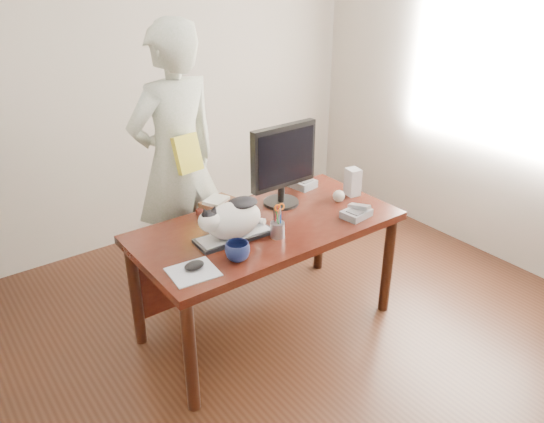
{
  "coord_description": "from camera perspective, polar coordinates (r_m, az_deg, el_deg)",
  "views": [
    {
      "loc": [
        -1.67,
        -1.69,
        2.21
      ],
      "look_at": [
        0.0,
        0.55,
        0.85
      ],
      "focal_mm": 35.0,
      "sensor_mm": 36.0,
      "label": 1
    }
  ],
  "objects": [
    {
      "name": "calculator",
      "position": [
        3.69,
        3.15,
        3.11
      ],
      "size": [
        0.17,
        0.21,
        0.06
      ],
      "rotation": [
        0.0,
        0.0,
        0.15
      ],
      "color": "slate",
      "rests_on": "desk"
    },
    {
      "name": "cat",
      "position": [
        2.96,
        -4.38,
        -0.77
      ],
      "size": [
        0.44,
        0.23,
        0.25
      ],
      "rotation": [
        0.0,
        0.0,
        -0.06
      ],
      "color": "silver",
      "rests_on": "keyboard"
    },
    {
      "name": "baseball",
      "position": [
        3.48,
        7.21,
        1.66
      ],
      "size": [
        0.08,
        0.08,
        0.08
      ],
      "rotation": [
        0.0,
        0.0,
        0.4
      ],
      "color": "beige",
      "rests_on": "desk"
    },
    {
      "name": "pen_cup",
      "position": [
        3.01,
        0.6,
        -1.76
      ],
      "size": [
        0.09,
        0.09,
        0.21
      ],
      "rotation": [
        0.0,
        0.0,
        -0.06
      ],
      "color": "gray",
      "rests_on": "desk"
    },
    {
      "name": "speaker",
      "position": [
        3.57,
        8.68,
        3.17
      ],
      "size": [
        0.1,
        0.1,
        0.18
      ],
      "rotation": [
        0.0,
        0.0,
        -0.18
      ],
      "color": "#A7A7AA",
      "rests_on": "desk"
    },
    {
      "name": "mouse",
      "position": [
        2.75,
        -8.36,
        -5.76
      ],
      "size": [
        0.11,
        0.08,
        0.04
      ],
      "rotation": [
        0.0,
        0.0,
        -0.1
      ],
      "color": "black",
      "rests_on": "mousepad"
    },
    {
      "name": "book_stack",
      "position": [
        3.34,
        -5.83,
        0.67
      ],
      "size": [
        0.28,
        0.25,
        0.09
      ],
      "rotation": [
        0.0,
        0.0,
        0.36
      ],
      "color": "#551D16",
      "rests_on": "desk"
    },
    {
      "name": "coffee_mug",
      "position": [
        2.8,
        -3.73,
        -4.31
      ],
      "size": [
        0.18,
        0.18,
        0.1
      ],
      "primitive_type": "imported",
      "rotation": [
        0.0,
        0.0,
        0.58
      ],
      "color": "#0D1437",
      "rests_on": "desk"
    },
    {
      "name": "monitor",
      "position": [
        3.31,
        1.23,
        5.45
      ],
      "size": [
        0.47,
        0.23,
        0.53
      ],
      "rotation": [
        0.0,
        0.0,
        0.01
      ],
      "color": "black",
      "rests_on": "desk"
    },
    {
      "name": "mousepad",
      "position": [
        2.74,
        -8.5,
        -6.45
      ],
      "size": [
        0.26,
        0.24,
        0.01
      ],
      "rotation": [
        0.0,
        0.0,
        -0.1
      ],
      "color": "silver",
      "rests_on": "desk"
    },
    {
      "name": "keyboard",
      "position": [
        3.03,
        -4.09,
        -2.65
      ],
      "size": [
        0.46,
        0.2,
        0.03
      ],
      "rotation": [
        0.0,
        0.0,
        -0.06
      ],
      "color": "black",
      "rests_on": "desk"
    },
    {
      "name": "phone",
      "position": [
        3.3,
        9.09,
        -0.12
      ],
      "size": [
        0.19,
        0.17,
        0.08
      ],
      "rotation": [
        0.0,
        0.0,
        0.14
      ],
      "color": "slate",
      "rests_on": "desk"
    },
    {
      "name": "held_book",
      "position": [
        3.48,
        -9.07,
        6.16
      ],
      "size": [
        0.19,
        0.13,
        0.25
      ],
      "rotation": [
        0.0,
        0.0,
        0.14
      ],
      "color": "gold",
      "rests_on": "person"
    },
    {
      "name": "person",
      "position": [
        3.66,
        -10.23,
        5.22
      ],
      "size": [
        0.74,
        0.54,
        1.88
      ],
      "primitive_type": "imported",
      "rotation": [
        0.0,
        0.0,
        3.28
      ],
      "color": "silver",
      "rests_on": "ground"
    },
    {
      "name": "desk",
      "position": [
        3.31,
        -1.33,
        -3.07
      ],
      "size": [
        1.6,
        0.8,
        0.75
      ],
      "color": "black",
      "rests_on": "ground"
    },
    {
      "name": "room",
      "position": [
        2.52,
        7.52,
        5.82
      ],
      "size": [
        4.5,
        4.5,
        4.5
      ],
      "color": "black",
      "rests_on": "ground"
    }
  ]
}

